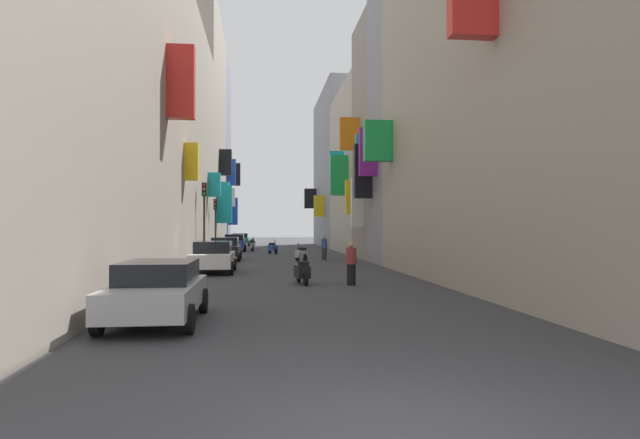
# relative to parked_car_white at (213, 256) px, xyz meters

# --- Properties ---
(ground_plane) EXTENTS (140.00, 140.00, 0.00)m
(ground_plane) POSITION_rel_parked_car_white_xyz_m (3.61, 10.20, -0.76)
(ground_plane) COLOR #38383D
(building_left_near) EXTENTS (7.04, 35.91, 14.61)m
(building_left_near) POSITION_rel_parked_car_white_xyz_m (-4.39, -1.84, 6.55)
(building_left_near) COLOR #9E9384
(building_left_near) RESTS_ON ground
(building_left_mid_a) EXTENTS (7.23, 14.89, 20.72)m
(building_left_mid_a) POSITION_rel_parked_car_white_xyz_m (-4.38, 23.55, 9.59)
(building_left_mid_a) COLOR #9E9384
(building_left_mid_a) RESTS_ON ground
(building_left_mid_b) EXTENTS (7.15, 9.20, 20.52)m
(building_left_mid_b) POSITION_rel_parked_car_white_xyz_m (-4.38, 35.60, 9.48)
(building_left_mid_b) COLOR gray
(building_left_mid_b) RESTS_ON ground
(building_right_near) EXTENTS (7.38, 22.71, 16.93)m
(building_right_near) POSITION_rel_parked_car_white_xyz_m (11.60, -8.44, 7.71)
(building_right_near) COLOR #9E9384
(building_right_near) RESTS_ON ground
(building_right_mid_a) EXTENTS (7.03, 4.06, 16.30)m
(building_right_mid_a) POSITION_rel_parked_car_white_xyz_m (11.58, 4.94, 7.37)
(building_right_mid_a) COLOR gray
(building_right_mid_a) RESTS_ON ground
(building_right_mid_b) EXTENTS (7.29, 5.54, 15.78)m
(building_right_mid_b) POSITION_rel_parked_car_white_xyz_m (11.59, 9.73, 7.12)
(building_right_mid_b) COLOR gray
(building_right_mid_b) RESTS_ON ground
(building_right_mid_c) EXTENTS (7.30, 11.95, 13.45)m
(building_right_mid_c) POSITION_rel_parked_car_white_xyz_m (11.60, 18.47, 5.97)
(building_right_mid_c) COLOR #B2A899
(building_right_mid_c) RESTS_ON ground
(building_right_far) EXTENTS (7.38, 15.74, 16.52)m
(building_right_far) POSITION_rel_parked_car_white_xyz_m (11.60, 32.33, 7.50)
(building_right_far) COLOR gray
(building_right_far) RESTS_ON ground
(parked_car_white) EXTENTS (1.99, 4.07, 1.44)m
(parked_car_white) POSITION_rel_parked_car_white_xyz_m (0.00, 0.00, 0.00)
(parked_car_white) COLOR white
(parked_car_white) RESTS_ON ground
(parked_car_green) EXTENTS (2.00, 4.02, 1.37)m
(parked_car_green) POSITION_rel_parked_car_white_xyz_m (-0.05, 34.21, -0.03)
(parked_car_green) COLOR #236638
(parked_car_green) RESTS_ON ground
(parked_car_black) EXTENTS (1.98, 3.99, 1.44)m
(parked_car_black) POSITION_rel_parked_car_white_xyz_m (-0.04, 9.07, -0.00)
(parked_car_black) COLOR black
(parked_car_black) RESTS_ON ground
(parked_car_blue) EXTENTS (1.91, 4.02, 1.46)m
(parked_car_blue) POSITION_rel_parked_car_white_xyz_m (-0.05, 21.36, 0.01)
(parked_car_blue) COLOR navy
(parked_car_blue) RESTS_ON ground
(parked_car_silver) EXTENTS (1.93, 4.05, 1.35)m
(parked_car_silver) POSITION_rel_parked_car_white_xyz_m (-0.09, -12.88, -0.04)
(parked_car_silver) COLOR #B7B7BC
(parked_car_silver) RESTS_ON ground
(scooter_blue) EXTENTS (0.77, 1.80, 1.13)m
(scooter_blue) POSITION_rel_parked_car_white_xyz_m (3.10, 16.66, -0.30)
(scooter_blue) COLOR #2D4CAD
(scooter_blue) RESTS_ON ground
(scooter_black) EXTENTS (0.57, 1.79, 1.13)m
(scooter_black) POSITION_rel_parked_car_white_xyz_m (3.71, -5.31, -0.30)
(scooter_black) COLOR black
(scooter_black) RESTS_ON ground
(scooter_white) EXTENTS (0.53, 1.85, 1.13)m
(scooter_white) POSITION_rel_parked_car_white_xyz_m (1.46, 21.94, -0.30)
(scooter_white) COLOR silver
(scooter_white) RESTS_ON ground
(scooter_silver) EXTENTS (0.73, 1.74, 1.13)m
(scooter_silver) POSITION_rel_parked_car_white_xyz_m (4.62, 7.36, -0.30)
(scooter_silver) COLOR #ADADB2
(scooter_silver) RESTS_ON ground
(scooter_green) EXTENTS (0.55, 1.85, 1.13)m
(scooter_green) POSITION_rel_parked_car_white_xyz_m (1.37, 28.74, -0.30)
(scooter_green) COLOR #287F3D
(scooter_green) RESTS_ON ground
(scooter_red) EXTENTS (0.80, 1.84, 1.13)m
(scooter_red) POSITION_rel_parked_car_white_xyz_m (-0.09, 4.45, -0.30)
(scooter_red) COLOR red
(scooter_red) RESTS_ON ground
(pedestrian_crossing) EXTENTS (0.48, 0.48, 1.55)m
(pedestrian_crossing) POSITION_rel_parked_car_white_xyz_m (6.18, 8.62, 0.01)
(pedestrian_crossing) COLOR #343434
(pedestrian_crossing) RESTS_ON ground
(pedestrian_near_left) EXTENTS (0.51, 0.51, 1.57)m
(pedestrian_near_left) POSITION_rel_parked_car_white_xyz_m (5.45, -5.86, 0.02)
(pedestrian_near_left) COLOR black
(pedestrian_near_left) RESTS_ON ground
(traffic_light_near_corner) EXTENTS (0.26, 0.34, 4.05)m
(traffic_light_near_corner) POSITION_rel_parked_car_white_xyz_m (-0.98, 13.14, 2.01)
(traffic_light_near_corner) COLOR #2D2D2D
(traffic_light_near_corner) RESTS_ON ground
(traffic_light_far_corner) EXTENTS (0.26, 0.34, 4.59)m
(traffic_light_far_corner) POSITION_rel_parked_car_white_xyz_m (-0.98, 5.57, 2.34)
(traffic_light_far_corner) COLOR #2D2D2D
(traffic_light_far_corner) RESTS_ON ground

